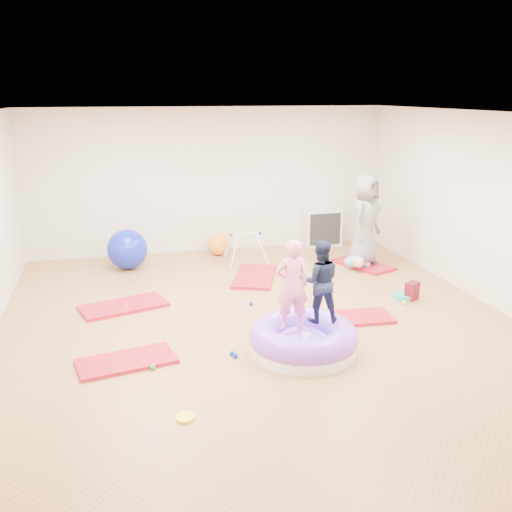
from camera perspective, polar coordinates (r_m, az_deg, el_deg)
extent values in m
cube|color=#9A5D3D|center=(7.82, 0.54, -6.94)|extent=(7.00, 8.00, 0.01)
cube|color=silver|center=(7.20, 0.60, 14.02)|extent=(7.00, 8.00, 0.01)
cube|color=beige|center=(11.24, -4.62, 7.53)|extent=(7.00, 0.01, 2.80)
cube|color=beige|center=(3.85, 15.98, -10.06)|extent=(7.00, 0.01, 2.80)
cube|color=beige|center=(8.92, 22.95, 4.08)|extent=(0.01, 8.00, 2.80)
cube|color=#A5221E|center=(6.95, -12.82, -10.22)|extent=(1.22, 0.78, 0.05)
cube|color=#A5221E|center=(8.64, -13.11, -4.90)|extent=(1.35, 0.94, 0.05)
cube|color=#A5221E|center=(9.74, -0.14, -2.06)|extent=(1.06, 1.43, 0.05)
cube|color=#A5221E|center=(8.12, 9.62, -6.12)|extent=(1.15, 0.63, 0.05)
cube|color=#A5221E|center=(10.60, 10.63, -0.85)|extent=(0.95, 1.25, 0.05)
cylinder|color=white|center=(7.06, 4.73, -9.00)|extent=(1.29, 1.29, 0.15)
torus|color=#864BED|center=(7.00, 4.75, -8.00)|extent=(1.33, 1.33, 0.35)
ellipsoid|color=#864BED|center=(7.04, 4.74, -8.61)|extent=(0.71, 0.71, 0.32)
imported|color=pink|center=(6.67, 3.63, -2.52)|extent=(0.41, 0.27, 1.10)
imported|color=#151E37|center=(6.94, 6.40, -2.14)|extent=(0.57, 0.48, 1.03)
imported|color=slate|center=(10.40, 10.87, 3.55)|extent=(0.94, 0.90, 1.62)
ellipsoid|color=#8297CA|center=(10.31, 9.80, -0.52)|extent=(0.38, 0.24, 0.22)
sphere|color=#E3AC86|center=(10.15, 10.21, -0.65)|extent=(0.18, 0.18, 0.18)
sphere|color=#1121B4|center=(6.97, -2.41, -9.68)|extent=(0.06, 0.06, 0.06)
sphere|color=yellow|center=(8.83, 14.60, -4.51)|extent=(0.06, 0.06, 0.06)
sphere|color=#1121B4|center=(6.90, -2.08, -9.93)|extent=(0.06, 0.06, 0.06)
sphere|color=green|center=(8.82, -16.28, -4.67)|extent=(0.06, 0.06, 0.06)
sphere|color=green|center=(8.57, -12.79, -5.01)|extent=(0.06, 0.06, 0.06)
sphere|color=#1121B4|center=(8.50, -0.50, -4.79)|extent=(0.06, 0.06, 0.06)
sphere|color=green|center=(6.74, -10.28, -10.88)|extent=(0.06, 0.06, 0.06)
sphere|color=#1121B4|center=(10.43, -12.74, 0.67)|extent=(0.72, 0.72, 0.72)
sphere|color=orange|center=(11.10, -3.77, 1.19)|extent=(0.43, 0.43, 0.43)
cylinder|color=silver|center=(10.28, -2.17, 0.48)|extent=(0.21, 0.22, 0.56)
cylinder|color=silver|center=(10.73, -2.70, 1.15)|extent=(0.21, 0.22, 0.56)
cylinder|color=silver|center=(10.39, 0.64, 0.67)|extent=(0.21, 0.22, 0.56)
cylinder|color=silver|center=(10.84, 0.00, 1.32)|extent=(0.21, 0.22, 0.56)
cylinder|color=silver|center=(10.49, -1.06, 2.20)|extent=(0.54, 0.03, 0.03)
sphere|color=red|center=(10.44, -2.52, 2.12)|extent=(0.07, 0.07, 0.07)
sphere|color=#1121B4|center=(10.56, 0.38, 2.29)|extent=(0.07, 0.07, 0.07)
cube|color=silver|center=(11.82, 6.62, 2.87)|extent=(0.76, 0.37, 0.76)
cube|color=black|center=(11.66, 6.92, 2.67)|extent=(0.65, 0.02, 0.65)
cube|color=silver|center=(11.77, 6.71, 2.81)|extent=(0.02, 0.26, 0.67)
cube|color=silver|center=(11.77, 6.71, 2.81)|extent=(0.67, 0.26, 0.02)
cylinder|color=teal|center=(9.08, 14.56, -3.90)|extent=(0.33, 0.33, 0.07)
cube|color=maroon|center=(9.04, 15.34, -3.39)|extent=(0.28, 0.26, 0.27)
cylinder|color=yellow|center=(5.79, -7.07, -15.73)|extent=(0.19, 0.19, 0.03)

